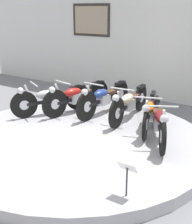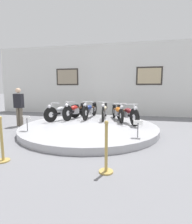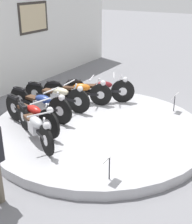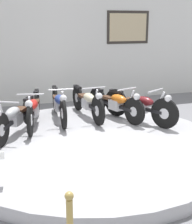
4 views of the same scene
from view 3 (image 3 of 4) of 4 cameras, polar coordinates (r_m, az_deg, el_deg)
name	(u,v)px [view 3 (image 3 of 4)]	position (r m, az deg, el deg)	size (l,w,h in m)	color
ground_plane	(97,133)	(7.54, 0.27, -3.86)	(60.00, 60.00, 0.00)	slate
display_platform	(97,129)	(7.49, 0.27, -3.14)	(5.09, 5.09, 0.21)	#ADADB2
motorcycle_silver	(35,125)	(6.68, -11.15, -2.38)	(0.98, 1.77, 0.79)	black
motorcycle_red	(32,113)	(7.24, -11.70, -0.25)	(0.62, 1.98, 0.81)	black
motorcycle_blue	(40,103)	(7.82, -10.13, 1.67)	(0.54, 2.03, 0.81)	black
motorcycle_cream	(57,95)	(8.31, -7.08, 3.10)	(0.54, 2.00, 0.80)	black
motorcycle_orange	(78,91)	(8.64, -3.24, 3.90)	(0.73, 1.88, 0.78)	black
motorcycle_maroon	(100,89)	(8.74, 0.75, 4.28)	(1.00, 1.79, 0.81)	black
info_placard_front_left	(110,161)	(5.35, 2.49, -8.91)	(0.26, 0.11, 0.51)	#333338
info_placard_front_centre	(175,98)	(8.36, 14.22, 2.48)	(0.26, 0.11, 0.51)	#333338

